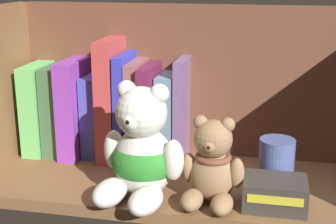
# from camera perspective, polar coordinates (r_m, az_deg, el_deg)

# --- Properties ---
(shelf_board) EXTENTS (0.66, 0.25, 0.02)m
(shelf_board) POSITION_cam_1_polar(r_m,az_deg,el_deg) (0.85, 1.76, -8.37)
(shelf_board) COLOR brown
(shelf_board) RESTS_ON ground
(shelf_back_panel) EXTENTS (0.68, 0.01, 0.30)m
(shelf_back_panel) POSITION_cam_1_polar(r_m,az_deg,el_deg) (0.93, 3.28, 2.98)
(shelf_back_panel) COLOR brown
(shelf_back_panel) RESTS_ON ground
(book_0) EXTENTS (0.04, 0.12, 0.17)m
(book_0) POSITION_cam_1_polar(r_m,az_deg,el_deg) (0.99, -14.39, 0.59)
(book_0) COLOR #6AC969
(book_0) RESTS_ON shelf_board
(book_1) EXTENTS (0.04, 0.11, 0.17)m
(book_1) POSITION_cam_1_polar(r_m,az_deg,el_deg) (0.97, -12.41, 0.41)
(book_1) COLOR #416941
(book_1) RESTS_ON shelf_board
(book_2) EXTENTS (0.04, 0.14, 0.18)m
(book_2) POSITION_cam_1_polar(r_m,az_deg,el_deg) (0.96, -10.39, 0.68)
(book_2) COLOR purple
(book_2) RESTS_ON shelf_board
(book_3) EXTENTS (0.03, 0.09, 0.15)m
(book_3) POSITION_cam_1_polar(r_m,az_deg,el_deg) (0.95, -8.25, -0.29)
(book_3) COLOR #474BAA
(book_3) RESTS_ON shelf_board
(book_4) EXTENTS (0.03, 0.13, 0.22)m
(book_4) POSITION_cam_1_polar(r_m,az_deg,el_deg) (0.93, -6.30, 1.65)
(book_4) COLOR #C74242
(book_4) RESTS_ON shelf_board
(book_5) EXTENTS (0.02, 0.13, 0.20)m
(book_5) POSITION_cam_1_polar(r_m,az_deg,el_deg) (0.92, -4.69, 0.80)
(book_5) COLOR #3238C8
(book_5) RESTS_ON shelf_board
(book_6) EXTENTS (0.02, 0.13, 0.18)m
(book_6) POSITION_cam_1_polar(r_m,az_deg,el_deg) (0.92, -3.35, 0.34)
(book_6) COLOR #965959
(book_6) RESTS_ON shelf_board
(book_7) EXTENTS (0.02, 0.15, 0.18)m
(book_7) POSITION_cam_1_polar(r_m,az_deg,el_deg) (0.91, -1.81, 0.11)
(book_7) COLOR #692043
(book_7) RESTS_ON shelf_board
(book_8) EXTENTS (0.03, 0.10, 0.16)m
(book_8) POSITION_cam_1_polar(r_m,az_deg,el_deg) (0.91, -0.01, -0.55)
(book_8) COLOR #6785A1
(book_8) RESTS_ON shelf_board
(book_9) EXTENTS (0.02, 0.10, 0.19)m
(book_9) POSITION_cam_1_polar(r_m,az_deg,el_deg) (0.90, 1.65, 0.22)
(book_9) COLOR slate
(book_9) RESTS_ON shelf_board
(teddy_bear_larger) EXTENTS (0.14, 0.15, 0.18)m
(teddy_bear_larger) POSITION_cam_1_polar(r_m,az_deg,el_deg) (0.76, -3.08, -4.80)
(teddy_bear_larger) COLOR white
(teddy_bear_larger) RESTS_ON shelf_board
(teddy_bear_smaller) EXTENTS (0.10, 0.10, 0.14)m
(teddy_bear_smaller) POSITION_cam_1_polar(r_m,az_deg,el_deg) (0.75, 5.09, -6.33)
(teddy_bear_smaller) COLOR #93704C
(teddy_bear_smaller) RESTS_ON shelf_board
(pillar_candle) EXTENTS (0.06, 0.06, 0.08)m
(pillar_candle) POSITION_cam_1_polar(r_m,az_deg,el_deg) (0.82, 12.38, -5.91)
(pillar_candle) COLOR #4C5B99
(pillar_candle) RESTS_ON shelf_board
(small_product_box) EXTENTS (0.09, 0.07, 0.04)m
(small_product_box) POSITION_cam_1_polar(r_m,az_deg,el_deg) (0.76, 12.23, -9.14)
(small_product_box) COLOR #38332D
(small_product_box) RESTS_ON shelf_board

